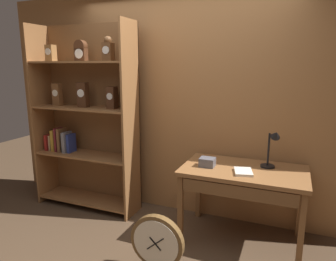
{
  "coord_description": "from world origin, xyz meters",
  "views": [
    {
      "loc": [
        1.18,
        -2.03,
        1.76
      ],
      "look_at": [
        0.02,
        0.81,
        1.1
      ],
      "focal_mm": 32.76,
      "sensor_mm": 36.0,
      "label": 1
    }
  ],
  "objects_px": {
    "toolbox_small": "(207,162)",
    "open_repair_manual": "(243,172)",
    "bookshelf": "(85,119)",
    "round_clock_large": "(157,243)",
    "desk_lamp": "(272,148)",
    "workbench": "(243,178)"
  },
  "relations": [
    {
      "from": "desk_lamp",
      "to": "open_repair_manual",
      "type": "relative_size",
      "value": 1.84
    },
    {
      "from": "workbench",
      "to": "round_clock_large",
      "type": "distance_m",
      "value": 1.04
    },
    {
      "from": "bookshelf",
      "to": "workbench",
      "type": "relative_size",
      "value": 1.87
    },
    {
      "from": "bookshelf",
      "to": "toolbox_small",
      "type": "distance_m",
      "value": 1.63
    },
    {
      "from": "open_repair_manual",
      "to": "toolbox_small",
      "type": "bearing_deg",
      "value": 155.83
    },
    {
      "from": "toolbox_small",
      "to": "open_repair_manual",
      "type": "distance_m",
      "value": 0.37
    },
    {
      "from": "bookshelf",
      "to": "round_clock_large",
      "type": "bearing_deg",
      "value": -32.92
    },
    {
      "from": "toolbox_small",
      "to": "round_clock_large",
      "type": "distance_m",
      "value": 0.93
    },
    {
      "from": "workbench",
      "to": "desk_lamp",
      "type": "relative_size",
      "value": 2.96
    },
    {
      "from": "desk_lamp",
      "to": "toolbox_small",
      "type": "height_order",
      "value": "desk_lamp"
    },
    {
      "from": "round_clock_large",
      "to": "open_repair_manual",
      "type": "bearing_deg",
      "value": 47.58
    },
    {
      "from": "bookshelf",
      "to": "round_clock_large",
      "type": "distance_m",
      "value": 1.82
    },
    {
      "from": "desk_lamp",
      "to": "open_repair_manual",
      "type": "distance_m",
      "value": 0.39
    },
    {
      "from": "toolbox_small",
      "to": "open_repair_manual",
      "type": "bearing_deg",
      "value": -9.55
    },
    {
      "from": "toolbox_small",
      "to": "bookshelf",
      "type": "bearing_deg",
      "value": 174.2
    },
    {
      "from": "bookshelf",
      "to": "toolbox_small",
      "type": "xyz_separation_m",
      "value": [
        1.59,
        -0.16,
        -0.3
      ]
    },
    {
      "from": "workbench",
      "to": "open_repair_manual",
      "type": "distance_m",
      "value": 0.14
    },
    {
      "from": "workbench",
      "to": "round_clock_large",
      "type": "bearing_deg",
      "value": -127.77
    },
    {
      "from": "workbench",
      "to": "open_repair_manual",
      "type": "bearing_deg",
      "value": -82.63
    },
    {
      "from": "desk_lamp",
      "to": "open_repair_manual",
      "type": "xyz_separation_m",
      "value": [
        -0.23,
        -0.24,
        -0.2
      ]
    },
    {
      "from": "desk_lamp",
      "to": "toolbox_small",
      "type": "distance_m",
      "value": 0.64
    },
    {
      "from": "workbench",
      "to": "open_repair_manual",
      "type": "height_order",
      "value": "open_repair_manual"
    }
  ]
}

